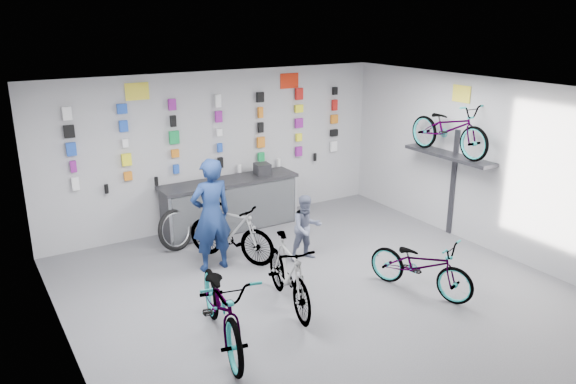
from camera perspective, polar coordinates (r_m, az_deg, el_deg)
floor at (r=8.25m, az=5.17°, el=-11.48°), size 8.00×8.00×0.00m
ceiling at (r=7.28m, az=5.83°, el=9.62°), size 8.00×8.00×0.00m
wall_back at (r=10.97m, az=-7.09°, el=4.32°), size 7.00×0.00×7.00m
wall_left at (r=6.33m, az=-21.09°, el=-6.94°), size 0.00×8.00×8.00m
wall_right at (r=10.05m, az=21.74°, el=1.94°), size 0.00×8.00×8.00m
counter at (r=10.85m, az=-5.88°, el=-1.37°), size 2.70×0.66×1.00m
merch_wall at (r=10.84m, az=-6.97°, el=5.89°), size 5.57×0.08×1.57m
wall_bracket at (r=10.66m, az=16.08°, el=3.17°), size 0.39×1.90×2.00m
sign_left at (r=10.22m, az=-15.08°, el=9.84°), size 0.42×0.02×0.30m
sign_right at (r=11.48m, az=0.15°, el=11.23°), size 0.42×0.02×0.30m
sign_side at (r=10.56m, az=17.20°, el=9.51°), size 0.02×0.40×0.30m
bike_left at (r=7.19m, az=-6.67°, el=-11.32°), size 1.14×2.16×1.08m
bike_center at (r=7.99m, az=0.06°, el=-8.26°), size 0.83×1.78×1.03m
bike_right at (r=8.65m, az=13.34°, el=-7.23°), size 1.11×1.77×0.88m
bike_service at (r=9.49m, az=-5.84°, el=-4.07°), size 1.27×1.69×1.01m
bike_wall at (r=10.48m, az=16.06°, el=6.24°), size 0.63×1.80×0.95m
clerk at (r=9.06m, az=-7.81°, el=-2.33°), size 0.69×0.46×1.87m
customer at (r=9.46m, az=1.88°, el=-3.66°), size 0.60×0.49×1.14m
spare_wheel at (r=10.12m, az=-11.34°, el=-3.78°), size 0.79×0.48×0.75m
register at (r=10.98m, az=-2.63°, el=2.35°), size 0.32×0.33×0.22m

